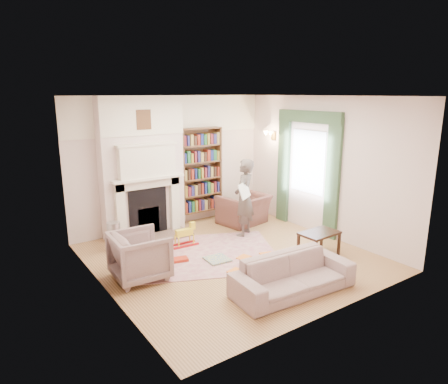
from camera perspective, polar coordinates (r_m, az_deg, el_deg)
floor at (r=7.21m, az=1.14°, el=-9.30°), size 4.50×4.50×0.00m
ceiling at (r=6.62m, az=1.26°, el=13.55°), size 4.50×4.50×0.00m
wall_back at (r=8.67m, az=-7.52°, el=4.25°), size 4.50×0.00×4.50m
wall_front at (r=5.18m, az=15.88°, el=-2.84°), size 4.50×0.00×4.50m
wall_left at (r=5.80m, az=-17.19°, el=-1.15°), size 0.00×4.50×4.50m
wall_right at (r=8.27m, az=13.99°, el=3.48°), size 0.00×4.50×4.50m
fireplace at (r=8.18m, az=-11.56°, el=3.41°), size 1.70×0.58×2.80m
bookcase at (r=8.91m, az=-3.37°, el=3.13°), size 1.00×0.24×1.85m
window at (r=8.52m, az=11.94°, el=4.23°), size 0.02×0.90×1.30m
curtain_left at (r=8.08m, az=15.26°, el=1.71°), size 0.07×0.32×2.40m
curtain_right at (r=9.02m, az=8.50°, el=3.30°), size 0.07×0.32×2.40m
pelmet at (r=8.38m, az=12.05°, el=10.48°), size 0.09×1.70×0.24m
wall_sconce at (r=9.11m, az=6.15°, el=7.93°), size 0.20×0.24×0.24m
rug at (r=7.33m, az=-2.91°, el=-8.86°), size 3.19×2.89×0.01m
armchair_reading at (r=8.90m, az=2.82°, el=-2.49°), size 1.14×1.04×0.65m
armchair_left at (r=6.44m, az=-11.93°, el=-8.91°), size 0.87×0.85×0.76m
sofa at (r=6.03m, az=9.85°, el=-11.56°), size 1.90×0.85×0.54m
man_reading at (r=8.06m, az=2.90°, el=-0.83°), size 0.69×0.63×1.58m
newspaper at (r=7.76m, az=2.93°, el=0.20°), size 0.43×0.34×0.29m
coffee_table at (r=7.38m, az=13.38°, el=-7.25°), size 0.72×0.48×0.45m
paraffin_heater at (r=7.67m, az=-15.43°, el=-6.16°), size 0.28×0.28×0.55m
rocking_horse at (r=7.65m, az=-5.69°, el=-6.13°), size 0.53×0.24×0.46m
board_game at (r=7.06m, az=-0.98°, el=-9.59°), size 0.41×0.41×0.03m
game_box_lid at (r=7.07m, az=-6.34°, el=-9.55°), size 0.32×0.25×0.05m
comic_annuals at (r=6.99m, az=3.99°, el=-9.95°), size 1.17×0.72×0.02m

